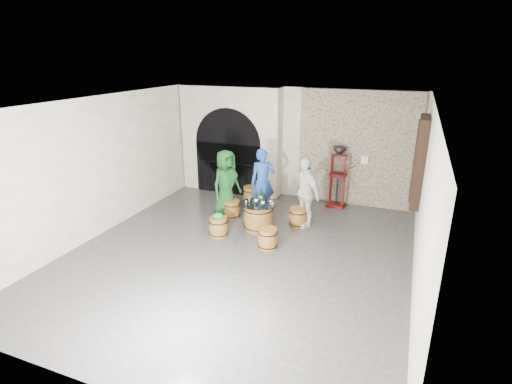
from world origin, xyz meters
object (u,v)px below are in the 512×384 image
at_px(person_white, 305,193).
at_px(wine_bottle_left, 256,199).
at_px(barrel_stool_left, 232,209).
at_px(wine_bottle_right, 262,196).
at_px(barrel_stool_near_left, 218,227).
at_px(person_green, 226,184).
at_px(barrel_stool_right, 298,217).
at_px(barrel_table, 258,216).
at_px(wine_bottle_center, 263,201).
at_px(side_barrel, 251,196).
at_px(barrel_stool_far, 263,206).
at_px(person_blue, 263,182).
at_px(barrel_stool_near_right, 268,238).
at_px(corking_press, 338,173).

height_order(person_white, wine_bottle_left, person_white).
distance_m(barrel_stool_left, wine_bottle_right, 1.13).
bearing_deg(person_white, barrel_stool_near_left, -104.90).
height_order(wine_bottle_left, wine_bottle_right, same).
relative_size(barrel_stool_near_left, person_green, 0.26).
distance_m(barrel_stool_right, barrel_stool_near_left, 2.02).
distance_m(barrel_stool_right, wine_bottle_left, 1.22).
height_order(barrel_table, wine_bottle_center, wine_bottle_center).
relative_size(person_green, side_barrel, 3.13).
height_order(barrel_stool_far, person_green, person_green).
relative_size(barrel_stool_near_left, person_blue, 0.26).
height_order(barrel_stool_near_right, wine_bottle_center, wine_bottle_center).
relative_size(side_barrel, corking_press, 0.33).
bearing_deg(corking_press, barrel_stool_near_left, -121.38).
bearing_deg(wine_bottle_right, barrel_stool_right, 24.56).
bearing_deg(barrel_table, wine_bottle_right, 84.88).
distance_m(wine_bottle_left, corking_press, 2.74).
distance_m(wine_bottle_center, wine_bottle_right, 0.34).
xyz_separation_m(barrel_stool_near_right, barrel_stool_near_left, (-1.29, 0.16, 0.00)).
distance_m(wine_bottle_right, side_barrel, 1.55).
height_order(barrel_table, barrel_stool_far, barrel_table).
relative_size(barrel_table, person_blue, 0.49).
bearing_deg(barrel_stool_right, side_barrel, 152.61).
distance_m(barrel_stool_left, person_blue, 1.08).
height_order(barrel_stool_far, wine_bottle_left, wine_bottle_left).
xyz_separation_m(barrel_stool_left, barrel_stool_far, (0.66, 0.55, 0.00)).
bearing_deg(person_white, wine_bottle_center, -99.24).
height_order(barrel_stool_near_right, barrel_stool_near_left, same).
relative_size(barrel_stool_far, barrel_stool_near_left, 1.00).
bearing_deg(barrel_stool_far, barrel_stool_left, -140.30).
bearing_deg(wine_bottle_center, barrel_stool_right, 45.38).
relative_size(person_green, person_white, 1.02).
bearing_deg(wine_bottle_left, person_green, 151.65).
bearing_deg(wine_bottle_center, person_blue, 110.66).
bearing_deg(side_barrel, barrel_table, -60.90).
bearing_deg(corking_press, person_blue, -138.98).
height_order(barrel_stool_left, wine_bottle_right, wine_bottle_right).
bearing_deg(person_white, side_barrel, -166.52).
height_order(barrel_table, barrel_stool_near_left, barrel_table).
xyz_separation_m(barrel_stool_far, barrel_stool_near_left, (-0.48, -1.68, 0.00)).
xyz_separation_m(barrel_table, wine_bottle_right, (0.02, 0.18, 0.47)).
bearing_deg(corking_press, barrel_stool_near_right, -100.99).
distance_m(barrel_stool_far, barrel_stool_near_right, 2.00).
bearing_deg(person_white, wine_bottle_right, -117.22).
bearing_deg(person_blue, person_white, -45.08).
bearing_deg(person_green, side_barrel, 2.49).
distance_m(barrel_stool_far, person_white, 1.42).
relative_size(person_blue, wine_bottle_center, 5.45).
bearing_deg(barrel_stool_near_left, wine_bottle_left, 42.60).
xyz_separation_m(barrel_stool_near_left, person_white, (1.71, 1.34, 0.64)).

